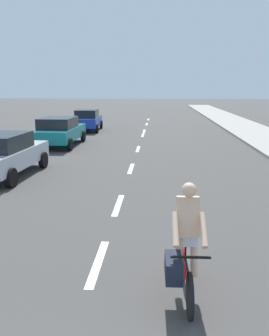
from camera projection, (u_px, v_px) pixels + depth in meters
ground_plane at (141, 141)px, 21.32m from camera, size 160.00×160.00×0.00m
sidewalk_strip at (263, 136)px, 22.71m from camera, size 3.60×80.00×0.14m
lane_stripe_1 at (98, 262)px, 6.49m from camera, size 0.16×1.80×0.01m
lane_stripe_2 at (118, 205)px, 9.67m from camera, size 0.16×1.80×0.01m
lane_stripe_3 at (131, 168)px, 14.00m from camera, size 0.16×1.80×0.01m
lane_stripe_4 at (138, 149)px, 18.40m from camera, size 0.16×1.80×0.01m
lane_stripe_5 at (143, 135)px, 23.80m from camera, size 0.16×1.80×0.01m
lane_stripe_6 at (144, 131)px, 25.92m from camera, size 0.16×1.80×0.01m
lane_stripe_7 at (147, 124)px, 30.77m from camera, size 0.16×1.80×0.01m
lane_stripe_8 at (148, 119)px, 35.28m from camera, size 0.16×1.80×0.01m
cyclist at (184, 247)px, 5.26m from camera, size 0.63×1.71×1.82m
parked_car_silver at (4, 154)px, 12.61m from camera, size 2.08×4.25×1.57m
parked_car_teal at (59, 131)px, 19.31m from camera, size 2.13×4.60×1.57m
parked_car_blue at (87, 119)px, 25.97m from camera, size 2.07×4.15×1.57m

